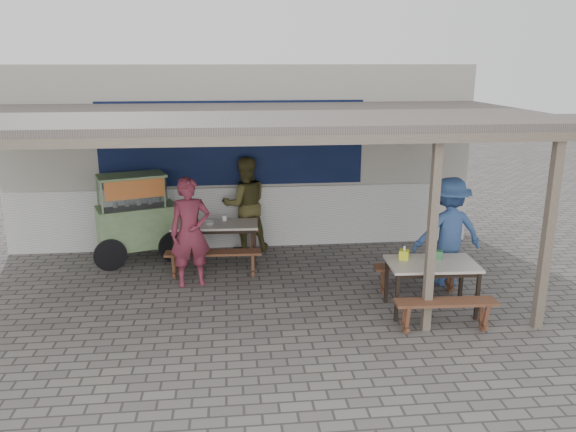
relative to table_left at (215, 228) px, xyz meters
The scene contains 17 objects.
ground 2.21m from the table_left, 74.78° to the right, with size 60.00×60.00×0.00m, color #66615C.
back_wall 1.95m from the table_left, 70.30° to the left, with size 9.00×1.28×3.50m.
warung_roof 2.41m from the table_left, 63.37° to the right, with size 9.00×4.21×2.81m.
table_left is the anchor object (origin of this frame).
bench_left_street 0.75m from the table_left, 92.18° to the right, with size 1.64×0.34×0.45m.
bench_left_wall 0.75m from the table_left, 87.82° to the left, with size 1.64×0.34×0.45m.
table_right 3.94m from the table_left, 36.65° to the right, with size 1.31×0.83×0.75m.
bench_right_street 4.37m from the table_left, 44.03° to the right, with size 1.38×0.35×0.45m.
bench_right_wall 3.63m from the table_left, 27.75° to the right, with size 1.38×0.35×0.45m.
vendor_cart 1.49m from the table_left, 166.34° to the left, with size 1.89×1.22×1.61m.
patron_street_side 1.06m from the table_left, 110.98° to the right, with size 0.65×0.43×1.79m, color maroon.
patron_wall_side 0.94m from the table_left, 51.61° to the left, with size 0.89×0.69×1.83m, color brown.
patron_right_table 4.03m from the table_left, 19.67° to the right, with size 1.15×0.66×1.78m, color #35558F.
tissue_box 3.54m from the table_left, 37.64° to the right, with size 0.13×0.13×0.13m, color yellow.
donation_box 3.94m from the table_left, 33.54° to the right, with size 0.18×0.12×0.12m, color #357945.
condiment_jar 0.29m from the table_left, 50.18° to the left, with size 0.09×0.09×0.10m, color white.
condiment_bowl 0.14m from the table_left, 163.32° to the right, with size 0.19×0.19×0.05m, color silver.
Camera 1 is at (-0.26, -7.68, 3.55)m, focal length 35.00 mm.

